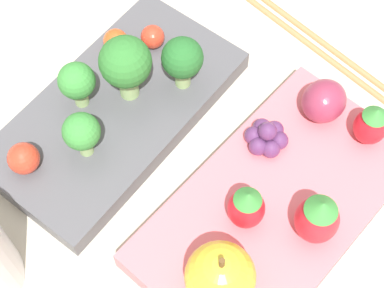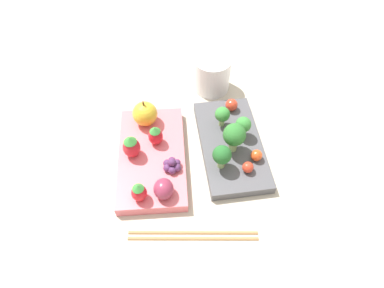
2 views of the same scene
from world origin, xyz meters
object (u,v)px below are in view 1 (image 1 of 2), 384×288
Objects in this scene: broccoli_floret_2 at (82,133)px; broccoli_floret_1 at (182,59)px; strawberry_0 at (317,218)px; plum at (324,101)px; cherry_tomato_2 at (24,158)px; strawberry_2 at (371,125)px; grape_cluster at (267,137)px; strawberry_1 at (246,207)px; chopsticks_pair at (322,46)px; broccoli_floret_0 at (126,64)px; broccoli_floret_3 at (77,82)px; cherry_tomato_1 at (153,37)px; cherry_tomato_0 at (116,41)px; bento_box_savoury at (116,112)px; apple at (220,277)px; bento_box_fruit at (275,207)px.

broccoli_floret_1 is at bearing -6.42° from broccoli_floret_2.
strawberry_0 is 0.10m from plum.
cherry_tomato_2 is at bearing 165.83° from broccoli_floret_1.
strawberry_0 is 1.22× the size of strawberry_2.
grape_cluster is (0.00, -0.09, -0.02)m from broccoli_floret_1.
strawberry_0 reaches higher than strawberry_1.
strawberry_2 is 0.11m from chopsticks_pair.
broccoli_floret_0 is 0.19m from strawberry_2.
broccoli_floret_1 is at bearing -34.43° from broccoli_floret_0.
broccoli_floret_3 is (0.03, 0.04, 0.00)m from broccoli_floret_2.
cherry_tomato_0 is at bearing 141.95° from cherry_tomato_1.
broccoli_floret_1 is at bearing -78.99° from cherry_tomato_0.
strawberry_0 is 0.09m from strawberry_2.
bento_box_savoury reaches higher than chopsticks_pair.
strawberry_1 is at bearing -172.38° from plum.
strawberry_1 reaches higher than cherry_tomato_0.
cherry_tomato_2 is 0.59× the size of strawberry_1.
cherry_tomato_0 is 1.04× the size of cherry_tomato_1.
broccoli_floret_0 is 0.30× the size of chopsticks_pair.
broccoli_floret_2 is 1.29× the size of grape_cluster.
broccoli_floret_1 reaches higher than broccoli_floret_2.
strawberry_1 is at bearing -116.37° from broccoli_floret_1.
broccoli_floret_3 is (-0.02, 0.02, 0.04)m from bento_box_savoury.
broccoli_floret_0 is at bearing -33.64° from broccoli_floret_3.
broccoli_floret_2 is 0.18m from strawberry_0.
strawberry_2 is (0.05, -0.19, 0.01)m from cherry_tomato_1.
broccoli_floret_1 is 0.17m from apple.
strawberry_1 is (-0.07, -0.16, 0.01)m from cherry_tomato_1.
plum is at bearing -74.38° from cherry_tomato_1.
chopsticks_pair is at bearing 19.42° from apple.
cherry_tomato_2 is (-0.10, 0.01, -0.03)m from broccoli_floret_0.
bento_box_savoury is 9.22× the size of cherry_tomato_2.
strawberry_0 is (0.11, -0.19, 0.01)m from cherry_tomato_2.
cherry_tomato_0 is at bearing 32.76° from broccoli_floret_2.
apple is (0.03, -0.17, 0.01)m from cherry_tomato_2.
strawberry_0 is (-0.02, -0.22, 0.02)m from cherry_tomato_0.
cherry_tomato_1 is 0.56× the size of plum.
strawberry_1 is (-0.04, -0.18, 0.01)m from cherry_tomato_0.
plum is at bearing -49.90° from bento_box_savoury.
broccoli_floret_0 reaches higher than chopsticks_pair.
bento_box_fruit is 0.05m from grape_cluster.
cherry_tomato_0 is (0.02, 0.19, 0.02)m from bento_box_fruit.
plum reaches higher than cherry_tomato_0.
grape_cluster is (0.06, 0.03, -0.01)m from strawberry_1.
strawberry_2 is 0.04m from plum.
strawberry_2 is 0.08m from grape_cluster.
chopsticks_pair is (0.22, -0.07, -0.04)m from broccoli_floret_2.
broccoli_floret_3 is at bearing 179.45° from cherry_tomato_1.
strawberry_0 is at bearing -83.21° from bento_box_savoury.
broccoli_floret_0 reaches higher than grape_cluster.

